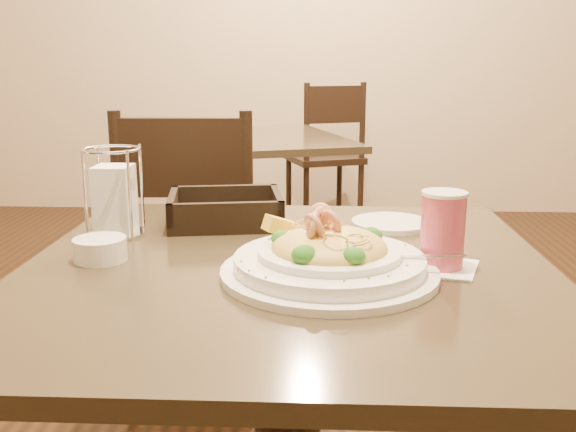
{
  "coord_description": "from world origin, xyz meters",
  "views": [
    {
      "loc": [
        0.05,
        -1.04,
        1.07
      ],
      "look_at": [
        0.0,
        0.02,
        0.81
      ],
      "focal_mm": 40.0,
      "sensor_mm": 36.0,
      "label": 1
    }
  ],
  "objects_px": {
    "napkin_caddy": "(115,198)",
    "bread_basket": "(226,213)",
    "background_table": "(240,188)",
    "drink_glass": "(443,231)",
    "side_plate": "(391,223)",
    "dining_chair_near": "(192,249)",
    "pasta_bowl": "(329,257)",
    "main_table": "(287,387)",
    "butter_ramekin": "(100,249)",
    "dining_chair_far": "(327,152)"
  },
  "relations": [
    {
      "from": "dining_chair_far",
      "to": "napkin_caddy",
      "type": "relative_size",
      "value": 5.3
    },
    {
      "from": "main_table",
      "to": "drink_glass",
      "type": "bearing_deg",
      "value": -1.28
    },
    {
      "from": "dining_chair_far",
      "to": "pasta_bowl",
      "type": "distance_m",
      "value": 3.04
    },
    {
      "from": "dining_chair_far",
      "to": "background_table",
      "type": "bearing_deg",
      "value": 50.92
    },
    {
      "from": "main_table",
      "to": "dining_chair_far",
      "type": "xyz_separation_m",
      "value": [
        0.11,
        2.97,
        -0.0
      ]
    },
    {
      "from": "main_table",
      "to": "dining_chair_far",
      "type": "height_order",
      "value": "dining_chair_far"
    },
    {
      "from": "bread_basket",
      "to": "side_plate",
      "type": "bearing_deg",
      "value": -0.36
    },
    {
      "from": "pasta_bowl",
      "to": "napkin_caddy",
      "type": "distance_m",
      "value": 0.48
    },
    {
      "from": "pasta_bowl",
      "to": "side_plate",
      "type": "distance_m",
      "value": 0.36
    },
    {
      "from": "side_plate",
      "to": "butter_ramekin",
      "type": "xyz_separation_m",
      "value": [
        -0.53,
        -0.26,
        0.01
      ]
    },
    {
      "from": "main_table",
      "to": "dining_chair_near",
      "type": "relative_size",
      "value": 0.97
    },
    {
      "from": "dining_chair_far",
      "to": "pasta_bowl",
      "type": "bearing_deg",
      "value": 69.41
    },
    {
      "from": "main_table",
      "to": "drink_glass",
      "type": "distance_m",
      "value": 0.39
    },
    {
      "from": "napkin_caddy",
      "to": "side_plate",
      "type": "xyz_separation_m",
      "value": [
        0.55,
        0.1,
        -0.07
      ]
    },
    {
      "from": "pasta_bowl",
      "to": "drink_glass",
      "type": "xyz_separation_m",
      "value": [
        0.19,
        0.05,
        0.03
      ]
    },
    {
      "from": "drink_glass",
      "to": "napkin_caddy",
      "type": "xyz_separation_m",
      "value": [
        -0.6,
        0.18,
        0.01
      ]
    },
    {
      "from": "napkin_caddy",
      "to": "main_table",
      "type": "bearing_deg",
      "value": -26.53
    },
    {
      "from": "drink_glass",
      "to": "napkin_caddy",
      "type": "bearing_deg",
      "value": 163.49
    },
    {
      "from": "dining_chair_far",
      "to": "pasta_bowl",
      "type": "height_order",
      "value": "dining_chair_far"
    },
    {
      "from": "dining_chair_near",
      "to": "pasta_bowl",
      "type": "height_order",
      "value": "dining_chair_near"
    },
    {
      "from": "dining_chair_far",
      "to": "napkin_caddy",
      "type": "xyz_separation_m",
      "value": [
        -0.46,
        -2.8,
        0.31
      ]
    },
    {
      "from": "main_table",
      "to": "side_plate",
      "type": "xyz_separation_m",
      "value": [
        0.2,
        0.27,
        0.23
      ]
    },
    {
      "from": "dining_chair_far",
      "to": "main_table",
      "type": "bearing_deg",
      "value": 68.07
    },
    {
      "from": "background_table",
      "to": "dining_chair_far",
      "type": "relative_size",
      "value": 1.22
    },
    {
      "from": "pasta_bowl",
      "to": "background_table",
      "type": "bearing_deg",
      "value": 101.22
    },
    {
      "from": "pasta_bowl",
      "to": "butter_ramekin",
      "type": "height_order",
      "value": "pasta_bowl"
    },
    {
      "from": "main_table",
      "to": "butter_ramekin",
      "type": "bearing_deg",
      "value": 178.52
    },
    {
      "from": "drink_glass",
      "to": "dining_chair_near",
      "type": "bearing_deg",
      "value": 124.92
    },
    {
      "from": "napkin_caddy",
      "to": "bread_basket",
      "type": "bearing_deg",
      "value": 26.17
    },
    {
      "from": "napkin_caddy",
      "to": "side_plate",
      "type": "bearing_deg",
      "value": 10.04
    },
    {
      "from": "butter_ramekin",
      "to": "dining_chair_far",
      "type": "bearing_deg",
      "value": 81.69
    },
    {
      "from": "bread_basket",
      "to": "side_plate",
      "type": "height_order",
      "value": "bread_basket"
    },
    {
      "from": "pasta_bowl",
      "to": "bread_basket",
      "type": "relative_size",
      "value": 1.49
    },
    {
      "from": "side_plate",
      "to": "butter_ramekin",
      "type": "bearing_deg",
      "value": -153.62
    },
    {
      "from": "background_table",
      "to": "pasta_bowl",
      "type": "bearing_deg",
      "value": -78.78
    },
    {
      "from": "background_table",
      "to": "side_plate",
      "type": "height_order",
      "value": "side_plate"
    },
    {
      "from": "bread_basket",
      "to": "butter_ramekin",
      "type": "xyz_separation_m",
      "value": [
        -0.18,
        -0.26,
        -0.0
      ]
    },
    {
      "from": "side_plate",
      "to": "butter_ramekin",
      "type": "height_order",
      "value": "butter_ramekin"
    },
    {
      "from": "dining_chair_far",
      "to": "drink_glass",
      "type": "bearing_deg",
      "value": 73.01
    },
    {
      "from": "dining_chair_near",
      "to": "side_plate",
      "type": "bearing_deg",
      "value": 130.47
    },
    {
      "from": "main_table",
      "to": "pasta_bowl",
      "type": "height_order",
      "value": "pasta_bowl"
    },
    {
      "from": "main_table",
      "to": "background_table",
      "type": "distance_m",
      "value": 1.83
    },
    {
      "from": "background_table",
      "to": "drink_glass",
      "type": "relative_size",
      "value": 7.78
    },
    {
      "from": "main_table",
      "to": "dining_chair_near",
      "type": "distance_m",
      "value": 0.91
    },
    {
      "from": "butter_ramekin",
      "to": "drink_glass",
      "type": "bearing_deg",
      "value": -1.39
    },
    {
      "from": "bread_basket",
      "to": "side_plate",
      "type": "relative_size",
      "value": 1.58
    },
    {
      "from": "background_table",
      "to": "bread_basket",
      "type": "relative_size",
      "value": 4.37
    },
    {
      "from": "background_table",
      "to": "dining_chair_near",
      "type": "xyz_separation_m",
      "value": [
        -0.03,
        -0.96,
        -0.0
      ]
    },
    {
      "from": "dining_chair_far",
      "to": "butter_ramekin",
      "type": "height_order",
      "value": "dining_chair_far"
    },
    {
      "from": "main_table",
      "to": "bread_basket",
      "type": "xyz_separation_m",
      "value": [
        -0.14,
        0.27,
        0.25
      ]
    }
  ]
}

